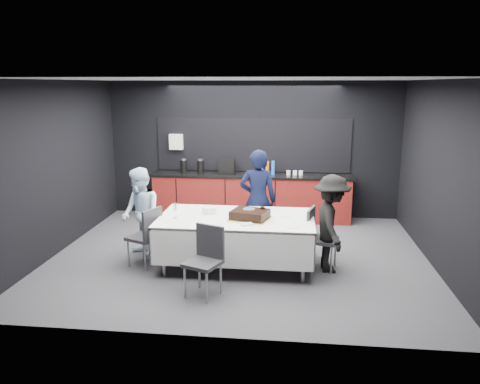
% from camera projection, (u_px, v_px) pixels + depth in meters
% --- Properties ---
extents(ground, '(6.00, 6.00, 0.00)m').
position_uv_depth(ground, '(239.00, 256.00, 7.59)').
color(ground, '#414146').
rests_on(ground, ground).
extents(room_shell, '(6.04, 5.04, 2.82)m').
position_uv_depth(room_shell, '(239.00, 142.00, 7.17)').
color(room_shell, white).
rests_on(room_shell, ground).
extents(kitchenette, '(4.10, 0.64, 2.05)m').
position_uv_depth(kitchenette, '(251.00, 193.00, 9.62)').
color(kitchenette, '#5B100E').
rests_on(kitchenette, ground).
extents(party_table, '(2.32, 1.32, 0.78)m').
position_uv_depth(party_table, '(236.00, 226.00, 7.06)').
color(party_table, '#99999E').
rests_on(party_table, ground).
extents(cake_assembly, '(0.65, 0.59, 0.17)m').
position_uv_depth(cake_assembly, '(250.00, 215.00, 6.91)').
color(cake_assembly, '#F0BF46').
rests_on(cake_assembly, party_table).
extents(plate_stack, '(0.22, 0.22, 0.10)m').
position_uv_depth(plate_stack, '(209.00, 210.00, 7.22)').
color(plate_stack, white).
rests_on(plate_stack, party_table).
extents(loose_plate_near, '(0.19, 0.19, 0.01)m').
position_uv_depth(loose_plate_near, '(216.00, 224.00, 6.68)').
color(loose_plate_near, white).
rests_on(loose_plate_near, party_table).
extents(loose_plate_right_a, '(0.19, 0.19, 0.01)m').
position_uv_depth(loose_plate_right_a, '(285.00, 216.00, 7.07)').
color(loose_plate_right_a, white).
rests_on(loose_plate_right_a, party_table).
extents(loose_plate_right_b, '(0.20, 0.20, 0.01)m').
position_uv_depth(loose_plate_right_b, '(293.00, 227.00, 6.54)').
color(loose_plate_right_b, white).
rests_on(loose_plate_right_b, party_table).
extents(loose_plate_far, '(0.21, 0.21, 0.01)m').
position_uv_depth(loose_plate_far, '(249.00, 211.00, 7.32)').
color(loose_plate_far, white).
rests_on(loose_plate_far, party_table).
extents(fork_pile, '(0.20, 0.16, 0.03)m').
position_uv_depth(fork_pile, '(247.00, 224.00, 6.62)').
color(fork_pile, white).
rests_on(fork_pile, party_table).
extents(champagne_flute, '(0.06, 0.06, 0.22)m').
position_uv_depth(champagne_flute, '(175.00, 208.00, 6.95)').
color(champagne_flute, white).
rests_on(champagne_flute, party_table).
extents(chair_left, '(0.55, 0.55, 0.92)m').
position_uv_depth(chair_left, '(147.00, 233.00, 7.06)').
color(chair_left, '#2C2C31').
rests_on(chair_left, ground).
extents(chair_right, '(0.51, 0.51, 0.92)m').
position_uv_depth(chair_right, '(318.00, 234.00, 7.02)').
color(chair_right, '#2C2C31').
rests_on(chair_right, ground).
extents(chair_near, '(0.55, 0.55, 0.92)m').
position_uv_depth(chair_near, '(206.00, 255.00, 6.14)').
color(chair_near, '#2C2C31').
rests_on(chair_near, ground).
extents(person_center, '(0.64, 0.44, 1.70)m').
position_uv_depth(person_center, '(258.00, 200.00, 7.77)').
color(person_center, black).
rests_on(person_center, ground).
extents(person_left, '(0.87, 0.90, 1.46)m').
position_uv_depth(person_left, '(141.00, 214.00, 7.37)').
color(person_left, '#C5E2F8').
rests_on(person_left, ground).
extents(person_right, '(0.63, 0.99, 1.46)m').
position_uv_depth(person_right, '(331.00, 224.00, 6.87)').
color(person_right, black).
rests_on(person_right, ground).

